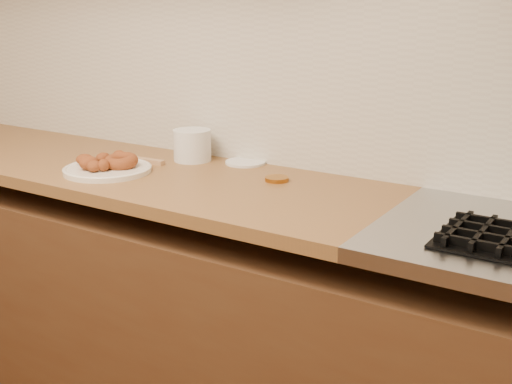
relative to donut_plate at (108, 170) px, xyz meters
The scene contains 11 objects.
wall_back 0.75m from the donut_plate, 42.18° to the left, with size 4.00×0.02×2.70m, color tan.
base_cabinet 0.69m from the donut_plate, 12.07° to the left, with size 3.60×0.60×0.77m, color #4C311C.
butcher_block 0.23m from the donut_plate, 154.64° to the left, with size 2.30×0.62×0.04m, color brown.
backsplash 0.66m from the donut_plate, 41.33° to the left, with size 3.60×0.02×0.60m, color beige.
donut_plate is the anchor object (origin of this frame).
ring_donut 0.05m from the donut_plate, 40.47° to the left, with size 0.11×0.11×0.04m, color brown.
fried_dough_chunks 0.05m from the donut_plate, 149.69° to the right, with size 0.17×0.20×0.05m.
plastic_tub 0.32m from the donut_plate, 64.49° to the left, with size 0.13×0.13×0.11m, color silver.
tub_lid 0.47m from the donut_plate, 47.16° to the left, with size 0.14×0.14×0.01m, color silver.
brass_jar_lid 0.57m from the donut_plate, 21.24° to the left, with size 0.08×0.08×0.01m, color #A66820.
wooden_utensil 0.17m from the donut_plate, 93.02° to the left, with size 0.21×0.03×0.02m, color #AB7F56.
Camera 1 is at (1.08, 0.11, 1.44)m, focal length 45.00 mm.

